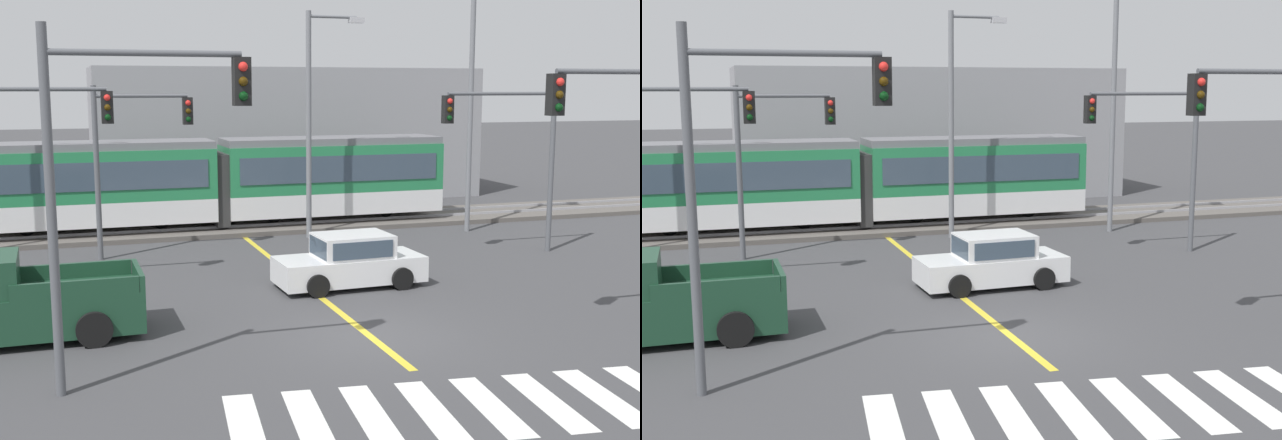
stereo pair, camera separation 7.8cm
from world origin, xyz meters
TOP-DOWN VIEW (x-y plane):
  - ground_plane at (0.00, 0.00)m, footprint 200.00×200.00m
  - track_bed at (0.00, 14.88)m, footprint 120.00×4.00m
  - rail_near at (0.00, 14.16)m, footprint 120.00×0.08m
  - rail_far at (0.00, 15.60)m, footprint 120.00×0.08m
  - light_rail_tram at (-0.62, 14.87)m, footprint 18.50×2.64m
  - crosswalk_stripe_0 at (-3.82, -3.92)m, footprint 0.89×2.85m
  - crosswalk_stripe_1 at (-2.73, -4.05)m, footprint 0.89×2.85m
  - crosswalk_stripe_2 at (-1.64, -4.18)m, footprint 0.89×2.85m
  - crosswalk_stripe_3 at (-0.55, -4.31)m, footprint 0.89×2.85m
  - crosswalk_stripe_4 at (0.55, -4.44)m, footprint 0.89×2.85m
  - crosswalk_stripe_5 at (1.64, -4.57)m, footprint 0.89×2.85m
  - crosswalk_stripe_6 at (2.73, -4.70)m, footprint 0.89×2.85m
  - lane_centre_line at (0.00, 5.25)m, footprint 0.20×15.26m
  - sedan_crossing at (1.17, 4.55)m, footprint 4.26×2.03m
  - pickup_truck at (-7.73, 2.17)m, footprint 5.42×2.27m
  - traffic_light_mid_right at (7.98, 7.13)m, footprint 4.25×0.38m
  - traffic_light_mid_left at (-7.78, 6.73)m, footprint 4.25×0.38m
  - traffic_light_near_left at (-5.57, -1.52)m, footprint 3.75×0.38m
  - traffic_light_near_right at (6.00, -1.35)m, footprint 3.75×0.38m
  - traffic_light_far_left at (-4.32, 10.50)m, footprint 3.25×0.38m
  - street_lamp_centre at (2.53, 12.16)m, footprint 2.23×0.28m
  - street_lamp_east at (8.86, 11.50)m, footprint 2.23×0.28m
  - building_backdrop_far at (4.65, 23.65)m, footprint 19.37×6.00m

SIDE VIEW (x-z plane):
  - ground_plane at x=0.00m, z-range 0.00..0.00m
  - lane_centre_line at x=0.00m, z-range 0.00..0.01m
  - crosswalk_stripe_0 at x=-3.82m, z-range 0.00..0.01m
  - crosswalk_stripe_1 at x=-2.73m, z-range 0.00..0.01m
  - crosswalk_stripe_2 at x=-1.64m, z-range 0.00..0.01m
  - crosswalk_stripe_3 at x=-0.55m, z-range 0.00..0.01m
  - crosswalk_stripe_4 at x=0.55m, z-range 0.00..0.01m
  - crosswalk_stripe_5 at x=1.64m, z-range 0.00..0.01m
  - crosswalk_stripe_6 at x=2.73m, z-range 0.00..0.01m
  - track_bed at x=0.00m, z-range 0.00..0.18m
  - rail_near at x=0.00m, z-range 0.18..0.28m
  - rail_far at x=0.00m, z-range 0.18..0.28m
  - sedan_crossing at x=1.17m, z-range -0.06..1.46m
  - pickup_truck at x=-7.73m, z-range -0.15..1.83m
  - light_rail_tram at x=-0.62m, z-range 0.33..3.76m
  - building_backdrop_far at x=4.65m, z-range 0.00..6.59m
  - traffic_light_far_left at x=-4.32m, z-range 0.94..6.64m
  - traffic_light_mid_right at x=7.98m, z-range 1.01..6.78m
  - traffic_light_mid_left at x=-7.78m, z-range 1.02..6.99m
  - traffic_light_near_right at x=6.00m, z-range 1.00..7.46m
  - traffic_light_near_left at x=-5.57m, z-range 1.03..7.77m
  - street_lamp_centre at x=2.53m, z-range 0.58..8.97m
  - street_lamp_east at x=8.86m, z-range 0.60..10.48m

